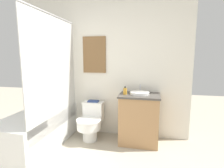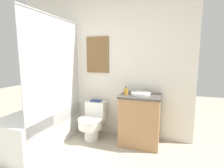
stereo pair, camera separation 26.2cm
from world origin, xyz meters
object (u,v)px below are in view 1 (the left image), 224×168
at_px(soap_bottle, 125,91).
at_px(sink, 140,93).
at_px(toilet, 91,121).
at_px(book_on_tank, 93,101).

bearing_deg(soap_bottle, sink, 14.50).
height_order(toilet, sink, sink).
height_order(toilet, book_on_tank, book_on_tank).
bearing_deg(book_on_tank, sink, -6.05).
xyz_separation_m(toilet, book_on_tank, (0.00, 0.15, 0.31)).
xyz_separation_m(toilet, sink, (0.80, 0.06, 0.51)).
bearing_deg(book_on_tank, toilet, -90.00).
height_order(soap_bottle, book_on_tank, soap_bottle).
bearing_deg(toilet, sink, 4.32).
xyz_separation_m(soap_bottle, book_on_tank, (-0.58, 0.14, -0.23)).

